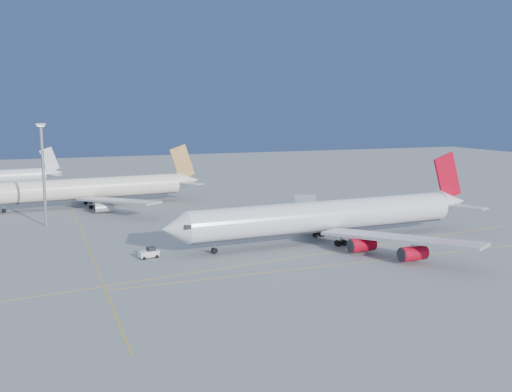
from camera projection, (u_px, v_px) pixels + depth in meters
name	position (u px, v px, depth m)	size (l,w,h in m)	color
ground	(295.00, 249.00, 118.04)	(500.00, 500.00, 0.00)	slate
taxiway_lines	(218.00, 248.00, 118.60)	(118.86, 140.00, 0.02)	gold
airliner_virgin	(332.00, 216.00, 124.11)	(75.51, 67.80, 18.63)	white
airliner_etihad	(92.00, 188.00, 168.65)	(67.82, 62.39, 17.69)	white
pushback_tug	(149.00, 253.00, 110.67)	(4.02, 2.88, 2.10)	white
light_mast	(43.00, 166.00, 138.58)	(2.18, 2.18, 25.26)	gray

